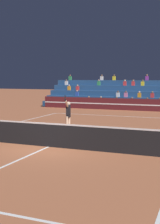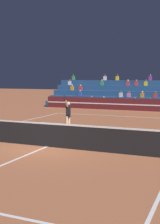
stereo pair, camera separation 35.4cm
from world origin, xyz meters
The scene contains 7 objects.
ground_plane centered at (0.00, 0.00, 0.00)m, with size 120.00×120.00×0.00m, color #AD603D.
court_lines centered at (0.00, 0.00, 0.00)m, with size 11.10×23.90×0.01m.
tennis_net centered at (0.00, 0.00, 0.54)m, with size 12.00×0.10×1.10m.
sponsor_banner_wall centered at (0.00, 16.55, 0.55)m, with size 18.00×0.26×1.10m.
bleacher_stand centered at (0.01, 20.35, 1.02)m, with size 19.61×4.75×3.38m.
tennis_player centered at (-0.72, 3.74, 0.98)m, with size 0.42×1.40×2.18m.
tennis_ball centered at (3.71, 5.98, 0.03)m, with size 0.07×0.07×0.07m, color #C6DB33.
Camera 2 is at (6.64, -11.87, 3.04)m, focal length 50.00 mm.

